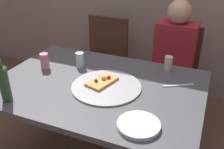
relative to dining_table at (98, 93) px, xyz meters
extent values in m
cube|color=#4C4C51|center=(0.00, 0.00, 0.05)|extent=(1.44, 1.01, 0.04)
cylinder|color=#4C4C51|center=(-0.66, 0.44, -0.31)|extent=(0.06, 0.06, 0.68)
cylinder|color=#4C4C51|center=(0.66, 0.44, -0.31)|extent=(0.06, 0.06, 0.68)
cylinder|color=#ADADB2|center=(0.07, -0.02, 0.08)|extent=(0.48, 0.48, 0.01)
cube|color=tan|center=(0.03, 0.01, 0.09)|extent=(0.19, 0.25, 0.02)
sphere|color=#EAD184|center=(0.03, 0.03, 0.11)|extent=(0.04, 0.04, 0.04)
sphere|color=#2D381E|center=(0.00, -0.02, 0.11)|extent=(0.02, 0.02, 0.02)
sphere|color=#B22D23|center=(0.06, 0.05, 0.11)|extent=(0.03, 0.03, 0.03)
cylinder|color=#2D5133|center=(-0.43, -0.40, 0.19)|extent=(0.06, 0.06, 0.23)
cylinder|color=#2D5133|center=(-0.43, -0.40, 0.33)|extent=(0.02, 0.02, 0.06)
cylinder|color=beige|center=(0.41, 0.39, 0.13)|extent=(0.06, 0.06, 0.12)
cylinder|color=silver|center=(-0.25, 0.20, 0.13)|extent=(0.06, 0.06, 0.12)
cylinder|color=pink|center=(-0.48, 0.07, 0.13)|extent=(0.07, 0.07, 0.12)
cylinder|color=white|center=(0.40, -0.33, 0.08)|extent=(0.24, 0.24, 0.02)
cube|color=#B7B7BC|center=(0.52, 0.19, 0.07)|extent=(0.20, 0.12, 0.01)
cube|color=#472D1E|center=(-0.36, 0.82, -0.20)|extent=(0.44, 0.44, 0.05)
cube|color=#472D1E|center=(-0.36, 1.02, 0.03)|extent=(0.44, 0.04, 0.45)
cylinder|color=#472D1E|center=(-0.17, 0.63, -0.44)|extent=(0.04, 0.04, 0.42)
cylinder|color=#472D1E|center=(-0.55, 0.63, -0.44)|extent=(0.04, 0.04, 0.42)
cylinder|color=#472D1E|center=(-0.17, 1.01, -0.44)|extent=(0.04, 0.04, 0.42)
cylinder|color=#472D1E|center=(-0.55, 1.01, -0.44)|extent=(0.04, 0.04, 0.42)
cube|color=#472D1E|center=(0.38, 0.82, -0.20)|extent=(0.44, 0.44, 0.05)
cube|color=#472D1E|center=(0.38, 1.02, 0.03)|extent=(0.44, 0.04, 0.45)
cylinder|color=#472D1E|center=(0.57, 0.63, -0.44)|extent=(0.04, 0.04, 0.42)
cylinder|color=#472D1E|center=(0.19, 0.63, -0.44)|extent=(0.04, 0.04, 0.42)
cylinder|color=#472D1E|center=(0.57, 1.01, -0.44)|extent=(0.04, 0.04, 0.42)
cylinder|color=#472D1E|center=(0.19, 1.01, -0.44)|extent=(0.04, 0.04, 0.42)
cube|color=maroon|center=(0.38, 0.84, 0.06)|extent=(0.36, 0.22, 0.52)
sphere|color=tan|center=(0.38, 0.84, 0.42)|extent=(0.21, 0.21, 0.21)
cylinder|color=#3F0E12|center=(0.46, 0.64, -0.20)|extent=(0.12, 0.40, 0.12)
cylinder|color=#3F0E12|center=(0.30, 0.64, -0.20)|extent=(0.12, 0.40, 0.12)
cylinder|color=#3F0E12|center=(0.46, 0.44, -0.42)|extent=(0.11, 0.11, 0.45)
cylinder|color=#3F0E12|center=(0.30, 0.44, -0.42)|extent=(0.11, 0.11, 0.45)
camera|label=1|loc=(0.69, -1.39, 0.97)|focal=41.17mm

